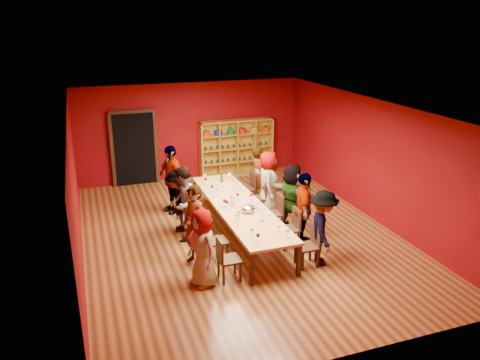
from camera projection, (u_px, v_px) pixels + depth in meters
The scene contains 52 objects.
room_shell at pixel (239, 174), 10.53m from camera, with size 7.10×9.10×3.04m.
tasting_table at pixel (239, 207), 10.79m from camera, with size 1.10×4.50×0.75m.
doorway at pixel (134, 148), 14.05m from camera, with size 1.40×0.17×2.30m.
shelving_unit at pixel (236, 145), 14.99m from camera, with size 2.40×0.40×1.80m.
chair_person_left_0 at pixel (225, 257), 8.94m from camera, with size 0.42×0.42×0.89m.
person_left_0 at pixel (203, 248), 8.72m from camera, with size 0.75×0.41×1.54m, color pink.
chair_person_left_1 at pixel (213, 239), 9.69m from camera, with size 0.42×0.42×0.89m.
person_left_1 at pixel (194, 226), 9.46m from camera, with size 0.62×0.46×1.71m, color #131534.
chair_person_left_2 at pixel (198, 217), 10.77m from camera, with size 0.42×0.42×0.89m.
person_left_2 at pixel (183, 204), 10.54m from camera, with size 0.84×0.46×1.73m, color #131B35.
chair_person_left_3 at pixel (194, 209), 11.20m from camera, with size 0.42×0.42×0.89m.
person_left_3 at pixel (178, 201), 11.00m from camera, with size 0.98×0.40×1.51m, color #141C38.
chair_person_left_4 at pixel (183, 192), 12.27m from camera, with size 0.42×0.42×0.89m.
person_left_4 at pixel (172, 179), 12.06m from camera, with size 1.05×0.48×1.79m, color #5F7FC5.
chair_person_right_0 at pixel (311, 243), 9.50m from camera, with size 0.42×0.42×0.89m.
person_right_0 at pixel (323, 228), 9.49m from camera, with size 1.03×0.42×1.59m, color #527EA9.
chair_person_right_1 at pixel (292, 226), 10.29m from camera, with size 0.42×0.42×0.89m.
person_right_1 at pixel (304, 210), 10.26m from camera, with size 0.99×0.45×1.69m, color #5B8ABC.
chair_person_right_2 at pixel (276, 211), 11.10m from camera, with size 0.42×0.42×0.89m.
person_right_2 at pixel (292, 197), 11.13m from camera, with size 1.50×0.43×1.61m, color #C28287.
chair_person_right_3 at pixel (259, 196), 12.05m from camera, with size 0.42×0.42×0.89m.
person_right_3 at pixel (268, 183), 12.02m from camera, with size 0.81×0.44×1.65m, color pink.
chair_person_right_4 at pixel (249, 186), 12.73m from camera, with size 0.42×0.42×0.89m.
person_right_4 at pixel (258, 175), 12.72m from camera, with size 0.58×0.42×1.58m, color #141738.
wine_glass_0 at pixel (262, 221), 9.56m from camera, with size 0.09×0.09×0.22m.
wine_glass_1 at pixel (238, 216), 9.78m from camera, with size 0.09×0.09×0.22m.
wine_glass_2 at pixel (263, 210), 10.14m from camera, with size 0.08×0.08×0.19m.
wine_glass_3 at pixel (206, 179), 12.09m from camera, with size 0.07×0.07×0.18m.
wine_glass_4 at pixel (217, 189), 11.33m from camera, with size 0.09×0.09×0.21m.
wine_glass_5 at pixel (287, 231), 9.10m from camera, with size 0.08×0.08×0.21m.
wine_glass_6 at pixel (217, 183), 11.78m from camera, with size 0.07×0.07×0.19m.
wine_glass_7 at pixel (242, 207), 10.29m from camera, with size 0.08×0.08×0.19m.
wine_glass_8 at pixel (240, 184), 11.67m from camera, with size 0.08×0.08×0.20m.
wine_glass_9 at pixel (212, 187), 11.55m from camera, with size 0.07×0.07×0.18m.
wine_glass_10 at pixel (269, 215), 9.86m from camera, with size 0.08×0.08×0.21m.
wine_glass_11 at pixel (230, 175), 12.32m from camera, with size 0.09×0.09×0.22m.
wine_glass_12 at pixel (241, 186), 11.56m from camera, with size 0.08×0.08×0.21m.
wine_glass_13 at pixel (251, 196), 10.91m from camera, with size 0.08×0.08×0.21m.
wine_glass_14 at pixel (205, 176), 12.32m from camera, with size 0.08×0.08×0.19m.
wine_glass_15 at pixel (252, 230), 9.16m from camera, with size 0.08×0.08×0.21m.
wine_glass_16 at pixel (238, 195), 11.03m from camera, with size 0.07×0.07×0.18m.
wine_glass_17 at pixel (279, 226), 9.33m from camera, with size 0.08×0.08×0.19m.
wine_glass_18 at pixel (225, 201), 10.64m from camera, with size 0.08×0.08×0.19m.
wine_glass_19 at pixel (227, 202), 10.54m from camera, with size 0.08×0.08×0.20m.
wine_glass_20 at pixel (238, 214), 9.96m from camera, with size 0.07×0.07×0.18m.
wine_glass_21 at pixel (258, 236), 8.91m from camera, with size 0.08×0.08×0.20m.
wine_glass_22 at pixel (252, 199), 10.71m from camera, with size 0.09×0.09×0.22m.
wine_glass_23 at pixel (229, 174), 12.47m from camera, with size 0.07×0.07×0.18m.
spittoon_bowl at pixel (248, 209), 10.36m from camera, with size 0.32×0.32×0.18m, color #B3B6BA.
carafe_a at pixel (232, 200), 10.71m from camera, with size 0.13×0.13×0.29m.
carafe_b at pixel (257, 205), 10.46m from camera, with size 0.12×0.12×0.24m.
wine_bottle at pixel (222, 178), 12.25m from camera, with size 0.07×0.07×0.30m.
Camera 1 is at (-3.26, -9.45, 4.81)m, focal length 35.00 mm.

